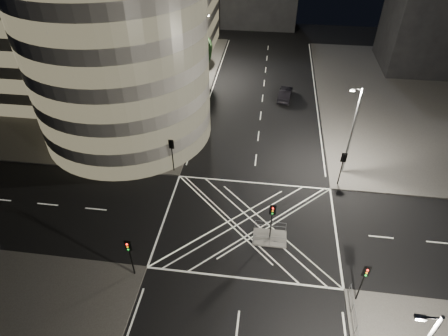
# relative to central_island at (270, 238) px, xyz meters

# --- Properties ---
(ground) EXTENTS (120.00, 120.00, 0.00)m
(ground) POSITION_rel_central_island_xyz_m (-2.00, 1.50, -0.07)
(ground) COLOR black
(ground) RESTS_ON ground
(sidewalk_far_left) EXTENTS (42.00, 42.00, 0.15)m
(sidewalk_far_left) POSITION_rel_central_island_xyz_m (-31.00, 28.50, 0.00)
(sidewalk_far_left) COLOR #484643
(sidewalk_far_left) RESTS_ON ground
(central_island) EXTENTS (3.00, 2.00, 0.15)m
(central_island) POSITION_rel_central_island_xyz_m (0.00, 0.00, 0.00)
(central_island) COLOR slate
(central_island) RESTS_ON ground
(office_tower_curved) EXTENTS (30.00, 29.00, 27.20)m
(office_tower_curved) POSITION_rel_central_island_xyz_m (-22.74, 20.24, 12.58)
(office_tower_curved) COLOR gray
(office_tower_curved) RESTS_ON sidewalk_far_left
(building_right_far) EXTENTS (14.00, 12.00, 15.00)m
(building_right_far) POSITION_rel_central_island_xyz_m (24.00, 41.50, 7.58)
(building_right_far) COLOR black
(building_right_far) RESTS_ON sidewalk_far_right
(tree_a) EXTENTS (4.61, 4.61, 7.52)m
(tree_a) POSITION_rel_central_island_xyz_m (-12.50, 10.50, 4.94)
(tree_a) COLOR black
(tree_a) RESTS_ON sidewalk_far_left
(tree_b) EXTENTS (4.52, 4.52, 7.51)m
(tree_b) POSITION_rel_central_island_xyz_m (-12.50, 16.50, 4.97)
(tree_b) COLOR black
(tree_b) RESTS_ON sidewalk_far_left
(tree_c) EXTENTS (3.94, 3.94, 6.65)m
(tree_c) POSITION_rel_central_island_xyz_m (-12.50, 22.50, 4.44)
(tree_c) COLOR black
(tree_c) RESTS_ON sidewalk_far_left
(tree_d) EXTENTS (5.58, 5.58, 8.77)m
(tree_d) POSITION_rel_central_island_xyz_m (-12.50, 28.50, 5.63)
(tree_d) COLOR black
(tree_d) RESTS_ON sidewalk_far_left
(tree_e) EXTENTS (3.82, 3.82, 6.07)m
(tree_e) POSITION_rel_central_island_xyz_m (-12.50, 34.50, 3.94)
(tree_e) COLOR black
(tree_e) RESTS_ON sidewalk_far_left
(traffic_signal_fl) EXTENTS (0.55, 0.22, 4.00)m
(traffic_signal_fl) POSITION_rel_central_island_xyz_m (-10.80, 8.30, 2.84)
(traffic_signal_fl) COLOR black
(traffic_signal_fl) RESTS_ON sidewalk_far_left
(traffic_signal_nl) EXTENTS (0.55, 0.22, 4.00)m
(traffic_signal_nl) POSITION_rel_central_island_xyz_m (-10.80, -5.30, 2.84)
(traffic_signal_nl) COLOR black
(traffic_signal_nl) RESTS_ON sidewalk_near_left
(traffic_signal_fr) EXTENTS (0.55, 0.22, 4.00)m
(traffic_signal_fr) POSITION_rel_central_island_xyz_m (6.80, 8.30, 2.84)
(traffic_signal_fr) COLOR black
(traffic_signal_fr) RESTS_ON sidewalk_far_right
(traffic_signal_nr) EXTENTS (0.55, 0.22, 4.00)m
(traffic_signal_nr) POSITION_rel_central_island_xyz_m (6.80, -5.30, 2.84)
(traffic_signal_nr) COLOR black
(traffic_signal_nr) RESTS_ON sidewalk_near_right
(traffic_signal_island) EXTENTS (0.55, 0.22, 4.00)m
(traffic_signal_island) POSITION_rel_central_island_xyz_m (0.00, 0.00, 2.84)
(traffic_signal_island) COLOR black
(traffic_signal_island) RESTS_ON central_island
(street_lamp_left_near) EXTENTS (1.25, 0.25, 10.00)m
(street_lamp_left_near) POSITION_rel_central_island_xyz_m (-11.44, 13.50, 5.47)
(street_lamp_left_near) COLOR slate
(street_lamp_left_near) RESTS_ON sidewalk_far_left
(street_lamp_left_far) EXTENTS (1.25, 0.25, 10.00)m
(street_lamp_left_far) POSITION_rel_central_island_xyz_m (-11.44, 31.50, 5.47)
(street_lamp_left_far) COLOR slate
(street_lamp_left_far) RESTS_ON sidewalk_far_left
(street_lamp_right_far) EXTENTS (1.25, 0.25, 10.00)m
(street_lamp_right_far) POSITION_rel_central_island_xyz_m (7.44, 10.50, 5.47)
(street_lamp_right_far) COLOR slate
(street_lamp_right_far) RESTS_ON sidewalk_far_right
(railing_island_south) EXTENTS (2.80, 0.06, 1.10)m
(railing_island_south) POSITION_rel_central_island_xyz_m (0.00, -0.90, 0.62)
(railing_island_south) COLOR slate
(railing_island_south) RESTS_ON central_island
(railing_island_north) EXTENTS (2.80, 0.06, 1.10)m
(railing_island_north) POSITION_rel_central_island_xyz_m (0.00, 0.90, 0.62)
(railing_island_north) COLOR slate
(railing_island_north) RESTS_ON central_island
(sedan) EXTENTS (2.26, 4.96, 1.58)m
(sedan) POSITION_rel_central_island_xyz_m (1.19, 26.73, 0.71)
(sedan) COLOR black
(sedan) RESTS_ON ground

